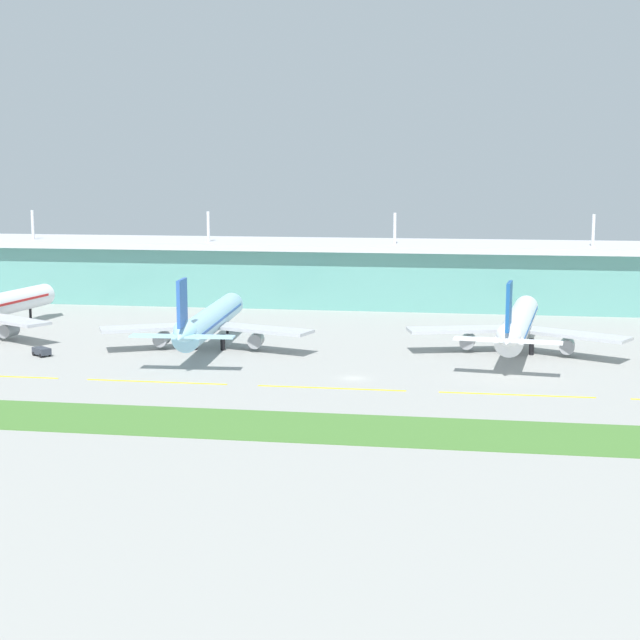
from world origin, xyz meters
The scene contains 9 objects.
ground_plane centered at (0.00, 0.00, 0.00)m, with size 600.00×600.00×0.00m, color #9E9E99.
terminal_building centered at (0.00, 102.90, 9.64)m, with size 288.00×34.00×27.88m.
airliner_near_middle centered at (-36.00, 25.74, 6.45)m, with size 48.71×61.25×18.90m.
airliner_far_middle centered at (32.82, 31.67, 6.45)m, with size 48.47×62.56×18.90m.
taxiway_stripe_mid_west centered at (-37.00, -9.20, 0.02)m, with size 28.00×0.70×0.04m, color yellow.
taxiway_stripe_centre centered at (-3.00, -9.20, 0.02)m, with size 28.00×0.70×0.04m, color yellow.
taxiway_stripe_mid_east centered at (31.00, -9.20, 0.02)m, with size 28.00×0.70×0.04m, color yellow.
grass_verge centered at (0.00, -36.89, 0.05)m, with size 300.00×18.00×0.10m, color #477A33.
pushback_tug centered at (-70.13, 11.60, 1.10)m, with size 4.96×4.55×1.85m.
Camera 1 is at (22.45, -182.57, 40.70)m, focal length 53.95 mm.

